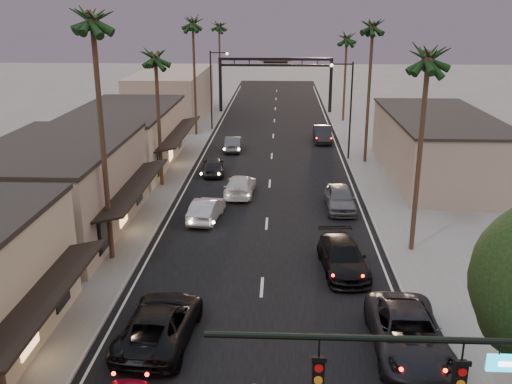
# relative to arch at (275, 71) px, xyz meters

# --- Properties ---
(ground) EXTENTS (200.00, 200.00, 0.00)m
(ground) POSITION_rel_arch_xyz_m (0.00, -30.00, -5.53)
(ground) COLOR slate
(ground) RESTS_ON ground
(road) EXTENTS (14.00, 120.00, 0.02)m
(road) POSITION_rel_arch_xyz_m (0.00, -25.00, -5.53)
(road) COLOR black
(road) RESTS_ON ground
(sidewalk_left) EXTENTS (5.00, 92.00, 0.12)m
(sidewalk_left) POSITION_rel_arch_xyz_m (-9.50, -18.00, -5.47)
(sidewalk_left) COLOR slate
(sidewalk_left) RESTS_ON ground
(sidewalk_right) EXTENTS (5.00, 92.00, 0.12)m
(sidewalk_right) POSITION_rel_arch_xyz_m (9.50, -18.00, -5.47)
(sidewalk_right) COLOR slate
(sidewalk_right) RESTS_ON ground
(storefront_mid) EXTENTS (8.00, 14.00, 5.50)m
(storefront_mid) POSITION_rel_arch_xyz_m (-13.00, -44.00, -2.78)
(storefront_mid) COLOR gray
(storefront_mid) RESTS_ON ground
(storefront_far) EXTENTS (8.00, 16.00, 5.00)m
(storefront_far) POSITION_rel_arch_xyz_m (-13.00, -28.00, -3.03)
(storefront_far) COLOR #BEB291
(storefront_far) RESTS_ON ground
(storefront_dist) EXTENTS (8.00, 20.00, 6.00)m
(storefront_dist) POSITION_rel_arch_xyz_m (-13.00, -5.00, -2.53)
(storefront_dist) COLOR gray
(storefront_dist) RESTS_ON ground
(building_right) EXTENTS (8.00, 18.00, 5.00)m
(building_right) POSITION_rel_arch_xyz_m (14.00, -30.00, -3.03)
(building_right) COLOR gray
(building_right) RESTS_ON ground
(arch) EXTENTS (15.20, 0.40, 7.27)m
(arch) POSITION_rel_arch_xyz_m (0.00, 0.00, 0.00)
(arch) COLOR black
(arch) RESTS_ON ground
(streetlight_right) EXTENTS (2.13, 0.30, 9.00)m
(streetlight_right) POSITION_rel_arch_xyz_m (6.92, -25.00, -0.20)
(streetlight_right) COLOR black
(streetlight_right) RESTS_ON ground
(streetlight_left) EXTENTS (2.13, 0.30, 9.00)m
(streetlight_left) POSITION_rel_arch_xyz_m (-6.92, -12.00, -0.20)
(streetlight_left) COLOR black
(streetlight_left) RESTS_ON ground
(palm_lb) EXTENTS (3.20, 3.20, 15.20)m
(palm_lb) POSITION_rel_arch_xyz_m (-8.60, -48.00, 7.85)
(palm_lb) COLOR #38281C
(palm_lb) RESTS_ON ground
(palm_lc) EXTENTS (3.20, 3.20, 12.20)m
(palm_lc) POSITION_rel_arch_xyz_m (-8.60, -34.00, 4.94)
(palm_lc) COLOR #38281C
(palm_lc) RESTS_ON ground
(palm_ld) EXTENTS (3.20, 3.20, 14.20)m
(palm_ld) POSITION_rel_arch_xyz_m (-8.60, -15.00, 6.88)
(palm_ld) COLOR #38281C
(palm_ld) RESTS_ON ground
(palm_ra) EXTENTS (3.20, 3.20, 13.20)m
(palm_ra) POSITION_rel_arch_xyz_m (8.60, -46.00, 5.91)
(palm_ra) COLOR #38281C
(palm_ra) RESTS_ON ground
(palm_rb) EXTENTS (3.20, 3.20, 14.20)m
(palm_rb) POSITION_rel_arch_xyz_m (8.60, -26.00, 6.88)
(palm_rb) COLOR #38281C
(palm_rb) RESTS_ON ground
(palm_rc) EXTENTS (3.20, 3.20, 12.20)m
(palm_rc) POSITION_rel_arch_xyz_m (8.60, -6.00, 4.94)
(palm_rc) COLOR #38281C
(palm_rc) RESTS_ON ground
(palm_far) EXTENTS (3.20, 3.20, 13.20)m
(palm_far) POSITION_rel_arch_xyz_m (-8.30, 8.00, 5.91)
(palm_far) COLOR #38281C
(palm_far) RESTS_ON ground
(oncoming_pickup) EXTENTS (3.25, 6.28, 1.69)m
(oncoming_pickup) POSITION_rel_arch_xyz_m (-4.17, -56.06, -4.69)
(oncoming_pickup) COLOR black
(oncoming_pickup) RESTS_ON ground
(oncoming_silver) EXTENTS (2.16, 4.73, 1.50)m
(oncoming_silver) POSITION_rel_arch_xyz_m (-4.06, -41.45, -4.78)
(oncoming_silver) COLOR #AFAFB5
(oncoming_silver) RESTS_ON ground
(oncoming_white) EXTENTS (2.32, 5.23, 1.49)m
(oncoming_white) POSITION_rel_arch_xyz_m (-2.19, -35.95, -4.79)
(oncoming_white) COLOR silver
(oncoming_white) RESTS_ON ground
(oncoming_dgrey) EXTENTS (2.35, 4.60, 1.50)m
(oncoming_dgrey) POSITION_rel_arch_xyz_m (-4.89, -30.45, -4.78)
(oncoming_dgrey) COLOR black
(oncoming_dgrey) RESTS_ON ground
(oncoming_grey_far) EXTENTS (1.63, 4.44, 1.45)m
(oncoming_grey_far) POSITION_rel_arch_xyz_m (-3.87, -21.92, -4.81)
(oncoming_grey_far) COLOR #46464B
(oncoming_grey_far) RESTS_ON ground
(curbside_near) EXTENTS (2.90, 6.28, 1.75)m
(curbside_near) POSITION_rel_arch_xyz_m (6.20, -56.48, -4.66)
(curbside_near) COLOR black
(curbside_near) RESTS_ON ground
(curbside_black) EXTENTS (2.75, 5.74, 1.61)m
(curbside_black) POSITION_rel_arch_xyz_m (4.29, -48.91, -4.73)
(curbside_black) COLOR black
(curbside_black) RESTS_ON ground
(curbside_grey) EXTENTS (2.03, 4.94, 1.68)m
(curbside_grey) POSITION_rel_arch_xyz_m (5.07, -38.96, -4.69)
(curbside_grey) COLOR #57575C
(curbside_grey) RESTS_ON ground
(curbside_far) EXTENTS (1.84, 5.03, 1.64)m
(curbside_far) POSITION_rel_arch_xyz_m (5.25, -17.56, -4.71)
(curbside_far) COLOR black
(curbside_far) RESTS_ON ground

